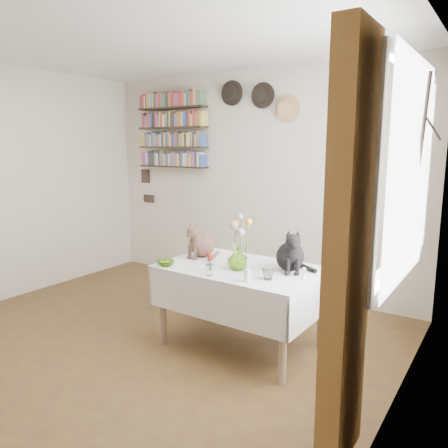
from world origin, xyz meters
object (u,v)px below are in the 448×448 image
Objects in this scene: dining_table at (241,287)px; flower_vase at (238,259)px; black_cat at (290,249)px; tabby_cat at (203,239)px; bookshelf_unit at (172,131)px.

flower_vase is (0.02, -0.08, 0.26)m from dining_table.
black_cat is 1.95× the size of flower_vase.
tabby_cat is at bearing 167.85° from dining_table.
black_cat reaches higher than tabby_cat.
tabby_cat is at bearing -42.16° from bookshelf_unit.
dining_table is 0.52m from black_cat.
flower_vase is (0.48, -0.18, -0.07)m from tabby_cat.
bookshelf_unit reaches higher than dining_table.
dining_table is at bearing -36.24° from bookshelf_unit.
bookshelf_unit is (-2.21, 1.21, 0.98)m from black_cat.
flower_vase is 0.18× the size of bookshelf_unit.
black_cat is 2.70m from bookshelf_unit.
tabby_cat reaches higher than flower_vase.
dining_table is at bearing -3.84° from tabby_cat.
tabby_cat is at bearing 159.57° from flower_vase.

